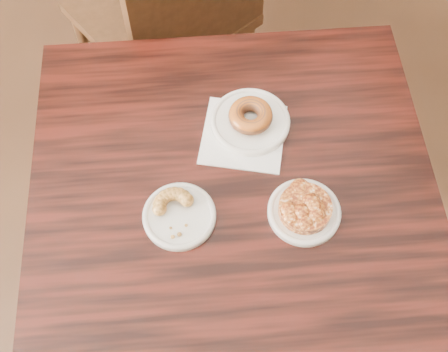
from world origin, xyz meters
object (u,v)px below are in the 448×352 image
object	(u,v)px
chair_far	(161,13)
apple_fritter	(305,207)
cruller_fragment	(179,212)
cafe_table	(232,254)
glazed_donut	(251,116)

from	to	relation	value
chair_far	apple_fritter	bearing A→B (deg)	73.00
chair_far	cruller_fragment	world-z (taller)	chair_far
cafe_table	chair_far	bearing A→B (deg)	101.35
cruller_fragment	chair_far	bearing A→B (deg)	77.39
apple_fritter	cruller_fragment	world-z (taller)	apple_fritter
cafe_table	chair_far	xyz separation A→B (m)	(0.06, 0.82, 0.08)
glazed_donut	apple_fritter	distance (m)	0.24
cafe_table	chair_far	distance (m)	0.83
chair_far	apple_fritter	distance (m)	0.98
glazed_donut	cruller_fragment	size ratio (longest dim) A/B	0.99
apple_fritter	glazed_donut	bearing A→B (deg)	95.40
cafe_table	glazed_donut	distance (m)	0.44
glazed_donut	cruller_fragment	distance (m)	0.27
cruller_fragment	glazed_donut	bearing A→B (deg)	36.76
cafe_table	glazed_donut	bearing A→B (deg)	72.62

